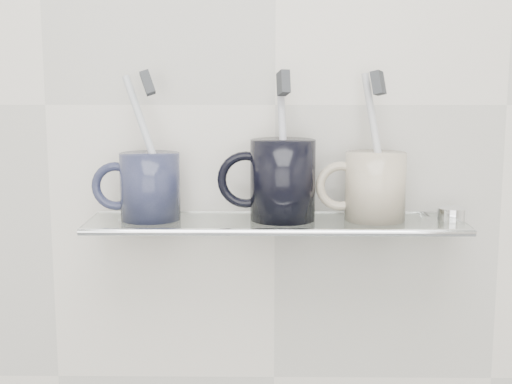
{
  "coord_description": "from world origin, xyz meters",
  "views": [
    {
      "loc": [
        -0.02,
        0.11,
        1.29
      ],
      "look_at": [
        -0.03,
        1.04,
        1.14
      ],
      "focal_mm": 50.0,
      "sensor_mm": 36.0,
      "label": 1
    }
  ],
  "objects_px": {
    "mug_left": "(150,186)",
    "mug_right": "(375,186)",
    "shelf_glass": "(275,223)",
    "mug_center": "(283,180)"
  },
  "relations": [
    {
      "from": "shelf_glass",
      "to": "mug_left",
      "type": "height_order",
      "value": "mug_left"
    },
    {
      "from": "mug_center",
      "to": "mug_right",
      "type": "relative_size",
      "value": 1.18
    },
    {
      "from": "mug_center",
      "to": "shelf_glass",
      "type": "bearing_deg",
      "value": -165.32
    },
    {
      "from": "mug_center",
      "to": "mug_right",
      "type": "height_order",
      "value": "mug_center"
    },
    {
      "from": "mug_left",
      "to": "mug_center",
      "type": "relative_size",
      "value": 0.83
    },
    {
      "from": "mug_right",
      "to": "shelf_glass",
      "type": "bearing_deg",
      "value": -176.3
    },
    {
      "from": "shelf_glass",
      "to": "mug_right",
      "type": "relative_size",
      "value": 5.53
    },
    {
      "from": "shelf_glass",
      "to": "mug_right",
      "type": "height_order",
      "value": "mug_right"
    },
    {
      "from": "mug_left",
      "to": "mug_right",
      "type": "relative_size",
      "value": 0.99
    },
    {
      "from": "mug_left",
      "to": "mug_center",
      "type": "height_order",
      "value": "mug_center"
    }
  ]
}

